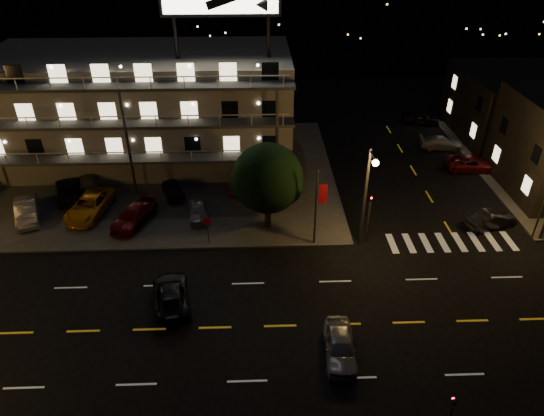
{
  "coord_description": "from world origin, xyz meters",
  "views": [
    {
      "loc": [
        0.73,
        -21.29,
        22.06
      ],
      "look_at": [
        1.79,
        8.0,
        3.55
      ],
      "focal_mm": 32.0,
      "sensor_mm": 36.0,
      "label": 1
    }
  ],
  "objects_px": {
    "lot_car_4": "(198,210)",
    "lot_car_7": "(89,181)",
    "road_car_west": "(171,295)",
    "lot_car_2": "(90,206)",
    "tree": "(267,180)",
    "side_car_0": "(490,219)",
    "road_car_east": "(340,346)"
  },
  "relations": [
    {
      "from": "lot_car_4",
      "to": "lot_car_7",
      "type": "relative_size",
      "value": 0.86
    },
    {
      "from": "lot_car_4",
      "to": "road_car_west",
      "type": "distance_m",
      "value": 9.98
    },
    {
      "from": "lot_car_2",
      "to": "lot_car_4",
      "type": "xyz_separation_m",
      "value": [
        8.96,
        -0.79,
        -0.12
      ]
    },
    {
      "from": "tree",
      "to": "lot_car_2",
      "type": "bearing_deg",
      "value": 170.93
    },
    {
      "from": "tree",
      "to": "lot_car_7",
      "type": "relative_size",
      "value": 1.59
    },
    {
      "from": "lot_car_2",
      "to": "side_car_0",
      "type": "distance_m",
      "value": 32.49
    },
    {
      "from": "lot_car_4",
      "to": "side_car_0",
      "type": "height_order",
      "value": "lot_car_4"
    },
    {
      "from": "road_car_west",
      "to": "road_car_east",
      "type": "bearing_deg",
      "value": 144.95
    },
    {
      "from": "lot_car_4",
      "to": "road_car_east",
      "type": "height_order",
      "value": "road_car_east"
    },
    {
      "from": "road_car_east",
      "to": "lot_car_7",
      "type": "bearing_deg",
      "value": 138.49
    },
    {
      "from": "side_car_0",
      "to": "road_car_east",
      "type": "relative_size",
      "value": 0.99
    },
    {
      "from": "side_car_0",
      "to": "road_car_west",
      "type": "xyz_separation_m",
      "value": [
        -24.24,
        -7.87,
        -0.02
      ]
    },
    {
      "from": "side_car_0",
      "to": "lot_car_7",
      "type": "bearing_deg",
      "value": 60.34
    },
    {
      "from": "road_car_east",
      "to": "road_car_west",
      "type": "relative_size",
      "value": 0.87
    },
    {
      "from": "lot_car_7",
      "to": "side_car_0",
      "type": "xyz_separation_m",
      "value": [
        33.72,
        -7.32,
        -0.09
      ]
    },
    {
      "from": "road_car_west",
      "to": "side_car_0",
      "type": "bearing_deg",
      "value": -172.51
    },
    {
      "from": "lot_car_7",
      "to": "road_car_east",
      "type": "xyz_separation_m",
      "value": [
        19.72,
        -19.87,
        -0.06
      ]
    },
    {
      "from": "lot_car_2",
      "to": "side_car_0",
      "type": "relative_size",
      "value": 1.31
    },
    {
      "from": "lot_car_4",
      "to": "road_car_east",
      "type": "xyz_separation_m",
      "value": [
        9.41,
        -14.62,
        -0.07
      ]
    },
    {
      "from": "tree",
      "to": "road_car_west",
      "type": "xyz_separation_m",
      "value": [
        -6.45,
        -8.41,
        -3.66
      ]
    },
    {
      "from": "road_car_west",
      "to": "lot_car_2",
      "type": "bearing_deg",
      "value": -63.37
    },
    {
      "from": "tree",
      "to": "lot_car_7",
      "type": "bearing_deg",
      "value": 156.96
    },
    {
      "from": "tree",
      "to": "side_car_0",
      "type": "xyz_separation_m",
      "value": [
        17.78,
        -0.54,
        -3.64
      ]
    },
    {
      "from": "lot_car_4",
      "to": "road_car_west",
      "type": "xyz_separation_m",
      "value": [
        -0.83,
        -9.94,
        -0.12
      ]
    },
    {
      "from": "lot_car_2",
      "to": "lot_car_7",
      "type": "distance_m",
      "value": 4.66
    },
    {
      "from": "lot_car_4",
      "to": "road_car_west",
      "type": "height_order",
      "value": "lot_car_4"
    },
    {
      "from": "lot_car_7",
      "to": "road_car_east",
      "type": "relative_size",
      "value": 1.04
    },
    {
      "from": "tree",
      "to": "lot_car_7",
      "type": "xyz_separation_m",
      "value": [
        -15.94,
        6.78,
        -3.54
      ]
    },
    {
      "from": "lot_car_4",
      "to": "side_car_0",
      "type": "bearing_deg",
      "value": -14.02
    },
    {
      "from": "lot_car_4",
      "to": "road_car_west",
      "type": "relative_size",
      "value": 0.78
    },
    {
      "from": "lot_car_2",
      "to": "road_car_east",
      "type": "xyz_separation_m",
      "value": [
        18.36,
        -15.41,
        -0.19
      ]
    },
    {
      "from": "tree",
      "to": "road_car_east",
      "type": "distance_m",
      "value": 14.09
    }
  ]
}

